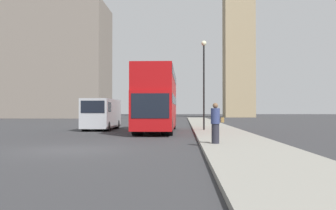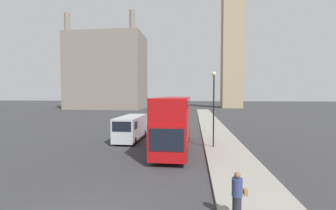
{
  "view_description": "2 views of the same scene",
  "coord_description": "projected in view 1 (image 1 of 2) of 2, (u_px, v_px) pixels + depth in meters",
  "views": [
    {
      "loc": [
        4.33,
        -13.93,
        1.48
      ],
      "look_at": [
        3.27,
        10.78,
        1.86
      ],
      "focal_mm": 40.0,
      "sensor_mm": 36.0,
      "label": 1
    },
    {
      "loc": [
        4.08,
        -6.58,
        4.5
      ],
      "look_at": [
        0.92,
        20.97,
        3.2
      ],
      "focal_mm": 24.0,
      "sensor_mm": 36.0,
      "label": 2
    }
  ],
  "objects": [
    {
      "name": "sidewalk_strip",
      "position": [
        248.0,
        149.0,
        13.79
      ],
      "size": [
        3.37,
        120.0,
        0.15
      ],
      "color": "gray",
      "rests_on": "ground_plane"
    },
    {
      "name": "white_van",
      "position": [
        102.0,
        113.0,
        28.87
      ],
      "size": [
        2.0,
        5.87,
        2.36
      ],
      "color": "#B2B7BC",
      "rests_on": "ground_plane"
    },
    {
      "name": "street_lamp",
      "position": [
        204.0,
        72.0,
        26.07
      ],
      "size": [
        0.36,
        0.36,
        6.22
      ],
      "color": "black",
      "rests_on": "sidewalk_strip"
    },
    {
      "name": "red_double_decker_bus",
      "position": [
        157.0,
        98.0,
        26.09
      ],
      "size": [
        2.45,
        10.78,
        4.26
      ],
      "color": "#A80F11",
      "rests_on": "ground_plane"
    },
    {
      "name": "building_block_distant",
      "position": [
        51.0,
        61.0,
        77.55
      ],
      "size": [
        23.23,
        13.22,
        28.44
      ],
      "color": "slate",
      "rests_on": "ground_plane"
    },
    {
      "name": "pedestrian",
      "position": [
        216.0,
        123.0,
        15.17
      ],
      "size": [
        0.53,
        0.37,
        1.65
      ],
      "color": "#23232D",
      "rests_on": "sidewalk_strip"
    },
    {
      "name": "ground_plane",
      "position": [
        69.0,
        150.0,
        14.08
      ],
      "size": [
        300.0,
        300.0,
        0.0
      ],
      "primitive_type": "plane",
      "color": "#333335"
    }
  ]
}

